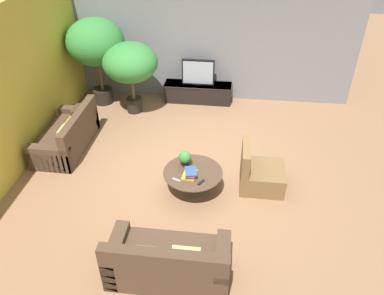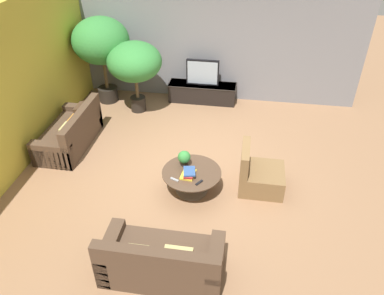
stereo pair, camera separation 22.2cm
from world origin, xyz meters
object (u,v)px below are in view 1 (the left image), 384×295
(coffee_table, at_px, (193,177))
(potted_palm_corner, at_px, (130,64))
(potted_palm_tall, at_px, (96,44))
(potted_plant_tabletop, at_px, (185,158))
(armchair_wicker, at_px, (259,174))
(couch_near_entry, at_px, (168,262))
(couch_by_wall, at_px, (68,136))
(television, at_px, (198,72))
(media_console, at_px, (198,92))

(coffee_table, relative_size, potted_palm_corner, 0.61)
(potted_palm_tall, bearing_deg, potted_plant_tabletop, -49.63)
(armchair_wicker, distance_m, potted_palm_corner, 4.00)
(potted_palm_tall, bearing_deg, couch_near_entry, -62.89)
(coffee_table, distance_m, armchair_wicker, 1.23)
(coffee_table, bearing_deg, couch_by_wall, 159.02)
(television, distance_m, couch_near_entry, 5.40)
(potted_palm_tall, bearing_deg, television, 8.22)
(couch_by_wall, height_order, potted_palm_corner, potted_palm_corner)
(media_console, distance_m, potted_plant_tabletop, 3.35)
(media_console, bearing_deg, potted_palm_corner, -154.19)
(coffee_table, bearing_deg, armchair_wicker, 13.73)
(television, bearing_deg, media_console, 90.00)
(media_console, xyz_separation_m, coffee_table, (0.28, -3.51, 0.06))
(couch_by_wall, bearing_deg, media_console, 134.45)
(television, height_order, potted_palm_corner, potted_palm_corner)
(coffee_table, xyz_separation_m, potted_plant_tabletop, (-0.17, 0.18, 0.29))
(couch_by_wall, bearing_deg, television, 134.43)
(couch_by_wall, height_order, armchair_wicker, armchair_wicker)
(couch_near_entry, distance_m, potted_plant_tabletop, 2.07)
(media_console, bearing_deg, coffee_table, -85.38)
(potted_palm_corner, bearing_deg, potted_plant_tabletop, -58.07)
(media_console, bearing_deg, armchair_wicker, -65.34)
(media_console, relative_size, television, 2.13)
(coffee_table, relative_size, potted_plant_tabletop, 3.62)
(armchair_wicker, xyz_separation_m, potted_plant_tabletop, (-1.36, -0.11, 0.32))
(couch_near_entry, height_order, potted_palm_tall, potted_palm_tall)
(potted_plant_tabletop, bearing_deg, media_console, 92.03)
(armchair_wicker, bearing_deg, television, 24.68)
(couch_near_entry, height_order, potted_palm_corner, potted_palm_corner)
(coffee_table, bearing_deg, potted_palm_corner, 122.69)
(television, xyz_separation_m, coffee_table, (0.28, -3.51, -0.49))
(armchair_wicker, bearing_deg, media_console, 24.66)
(television, bearing_deg, couch_by_wall, -135.57)
(coffee_table, height_order, armchair_wicker, armchair_wicker)
(couch_near_entry, xyz_separation_m, potted_palm_tall, (-2.57, 5.02, 1.25))
(media_console, xyz_separation_m, potted_palm_tall, (-2.41, -0.35, 1.29))
(television, xyz_separation_m, potted_palm_tall, (-2.41, -0.35, 0.74))
(couch_near_entry, bearing_deg, potted_palm_corner, -70.33)
(armchair_wicker, height_order, potted_plant_tabletop, armchair_wicker)
(coffee_table, relative_size, couch_near_entry, 0.62)
(couch_by_wall, bearing_deg, potted_palm_corner, 150.05)
(potted_plant_tabletop, bearing_deg, potted_palm_tall, 130.37)
(potted_palm_tall, bearing_deg, coffee_table, -49.52)
(couch_near_entry, relative_size, potted_palm_tall, 0.79)
(coffee_table, bearing_deg, couch_near_entry, -93.87)
(media_console, height_order, television, television)
(television, distance_m, coffee_table, 3.55)
(potted_palm_corner, bearing_deg, television, 25.76)
(television, relative_size, couch_by_wall, 0.46)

